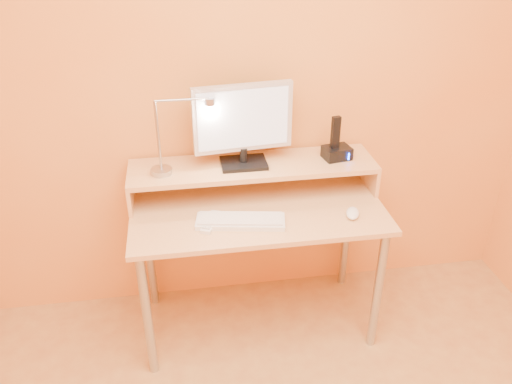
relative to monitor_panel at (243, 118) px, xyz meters
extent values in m
cube|color=#E89D4E|center=(0.04, 0.16, 0.13)|extent=(3.00, 0.04, 2.50)
cylinder|color=#A9A9B0|center=(-0.51, -0.41, -0.77)|extent=(0.04, 0.04, 0.69)
cylinder|color=#A9A9B0|center=(0.59, -0.41, -0.77)|extent=(0.04, 0.04, 0.69)
cylinder|color=#A9A9B0|center=(-0.51, 0.09, -0.77)|extent=(0.04, 0.04, 0.69)
cylinder|color=#A9A9B0|center=(0.59, 0.09, -0.77)|extent=(0.04, 0.04, 0.69)
cube|color=#E3AB72|center=(0.04, -0.16, -0.41)|extent=(1.20, 0.60, 0.02)
cube|color=#E3AB72|center=(-0.55, -0.01, -0.33)|extent=(0.02, 0.30, 0.14)
cube|color=#E3AB72|center=(0.64, -0.01, -0.33)|extent=(0.02, 0.30, 0.14)
cube|color=#E3AB72|center=(0.04, -0.01, -0.25)|extent=(1.20, 0.30, 0.02)
cube|color=black|center=(0.00, -0.01, -0.23)|extent=(0.22, 0.16, 0.02)
cylinder|color=black|center=(0.00, -0.01, -0.19)|extent=(0.04, 0.04, 0.07)
cube|color=silver|center=(0.00, 0.00, 0.00)|extent=(0.47, 0.09, 0.32)
cube|color=black|center=(0.00, 0.02, 0.00)|extent=(0.42, 0.06, 0.27)
cube|color=silver|center=(0.00, -0.02, 0.00)|extent=(0.43, 0.05, 0.28)
cylinder|color=#A9A9B0|center=(-0.39, -0.04, -0.23)|extent=(0.10, 0.10, 0.02)
cylinder|color=#A9A9B0|center=(-0.39, -0.04, -0.05)|extent=(0.01, 0.01, 0.33)
cylinder|color=#A9A9B0|center=(-0.27, -0.04, 0.12)|extent=(0.24, 0.01, 0.01)
cylinder|color=#A9A9B0|center=(-0.15, -0.04, 0.10)|extent=(0.04, 0.04, 0.03)
cylinder|color=#FFEAC6|center=(-0.15, -0.04, 0.09)|extent=(0.03, 0.03, 0.00)
cube|color=black|center=(0.46, -0.01, -0.21)|extent=(0.15, 0.12, 0.06)
cube|color=black|center=(0.45, -0.01, -0.10)|extent=(0.04, 0.03, 0.16)
cube|color=#1C5FFF|center=(0.51, -0.06, -0.21)|extent=(0.01, 0.00, 0.04)
cube|color=white|center=(-0.05, -0.28, -0.39)|extent=(0.42, 0.19, 0.02)
ellipsoid|color=white|center=(0.47, -0.30, -0.38)|extent=(0.09, 0.12, 0.04)
cube|color=white|center=(-0.19, -0.26, -0.39)|extent=(0.11, 0.18, 0.02)
camera|label=1|loc=(-0.30, -2.24, 0.89)|focal=36.46mm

